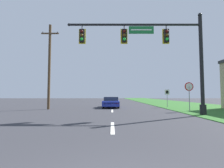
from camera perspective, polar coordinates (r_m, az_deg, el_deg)
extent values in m
cube|color=#2D6626|center=(33.42, 18.41, -5.87)|extent=(10.00, 110.00, 0.04)
cube|color=silver|center=(7.82, 0.14, -13.99)|extent=(0.16, 2.80, 0.01)
cube|color=silver|center=(15.75, 0.05, -8.78)|extent=(0.16, 2.80, 0.01)
cube|color=silver|center=(23.73, 0.02, -7.06)|extent=(0.16, 2.80, 0.01)
cube|color=silver|center=(31.72, 0.00, -6.21)|extent=(0.16, 2.80, 0.01)
cube|color=silver|center=(39.72, -0.01, -5.70)|extent=(0.16, 2.80, 0.01)
cylinder|color=black|center=(13.98, 27.56, -7.43)|extent=(0.44, 0.44, 0.70)
cylinder|color=black|center=(14.11, 27.17, 5.61)|extent=(0.26, 0.26, 7.09)
sphere|color=black|center=(15.13, 26.74, 19.52)|extent=(0.28, 0.28, 0.28)
cylinder|color=black|center=(13.50, 7.36, 18.65)|extent=(9.55, 0.16, 0.16)
sphere|color=black|center=(13.76, -13.91, 18.29)|extent=(0.21, 0.21, 0.21)
cube|color=#196B33|center=(13.42, 9.49, 17.00)|extent=(1.81, 0.06, 0.55)
cube|color=white|center=(13.39, 9.51, 17.05)|extent=(1.52, 0.01, 0.08)
cylinder|color=black|center=(13.51, -9.78, 17.86)|extent=(0.06, 0.06, 0.35)
cube|color=yellow|center=(13.41, -9.71, 15.07)|extent=(0.50, 0.03, 1.11)
cube|color=black|center=(13.28, -9.82, 15.25)|extent=(0.34, 0.24, 0.95)
sphere|color=#4C0F0C|center=(13.25, -9.91, 16.61)|extent=(0.22, 0.22, 0.22)
sphere|color=#51380F|center=(13.15, -9.92, 15.45)|extent=(0.22, 0.22, 0.22)
sphere|color=green|center=(13.06, -9.94, 14.27)|extent=(0.22, 0.22, 0.22)
cylinder|color=black|center=(13.36, 3.94, 18.06)|extent=(0.06, 0.06, 0.35)
cube|color=yellow|center=(13.26, 3.91, 15.24)|extent=(0.50, 0.03, 1.11)
cube|color=black|center=(13.13, 3.95, 15.43)|extent=(0.34, 0.24, 0.95)
sphere|color=#4C0F0C|center=(13.10, 3.99, 16.81)|extent=(0.22, 0.22, 0.22)
sphere|color=#51380F|center=(13.00, 4.00, 15.63)|extent=(0.22, 0.22, 0.22)
sphere|color=green|center=(12.91, 4.00, 14.44)|extent=(0.22, 0.22, 0.22)
cylinder|color=black|center=(13.90, 17.23, 17.34)|extent=(0.06, 0.06, 0.35)
cube|color=yellow|center=(13.80, 17.11, 14.62)|extent=(0.50, 0.03, 1.11)
cube|color=black|center=(13.68, 17.28, 14.79)|extent=(0.34, 0.24, 0.95)
sphere|color=#4C0F0C|center=(13.65, 17.44, 16.11)|extent=(0.22, 0.22, 0.22)
sphere|color=#51380F|center=(13.56, 17.47, 14.98)|extent=(0.22, 0.22, 0.22)
sphere|color=green|center=(13.47, 17.49, 13.83)|extent=(0.22, 0.22, 0.22)
cylinder|color=black|center=(21.78, 1.84, -6.54)|extent=(0.22, 0.64, 0.64)
cylinder|color=black|center=(21.80, -2.39, -6.53)|extent=(0.22, 0.64, 0.64)
cylinder|color=black|center=(18.64, 2.06, -7.02)|extent=(0.22, 0.64, 0.64)
cylinder|color=black|center=(18.67, -2.90, -7.01)|extent=(0.22, 0.64, 0.64)
cube|color=#1E2D9E|center=(20.20, -0.34, -6.25)|extent=(1.87, 4.57, 0.55)
cube|color=#283342|center=(20.29, -0.34, -4.87)|extent=(1.62, 1.93, 0.42)
cube|color=#1E2D9E|center=(20.29, -0.34, -4.36)|extent=(1.59, 1.89, 0.06)
cube|color=#B71414|center=(17.95, -0.46, -6.38)|extent=(1.67, 0.08, 0.14)
cylinder|color=gray|center=(16.75, 23.90, -4.27)|extent=(0.07, 0.07, 2.20)
cylinder|color=red|center=(16.76, 23.81, -0.77)|extent=(0.76, 0.04, 0.76)
cylinder|color=white|center=(16.74, 23.84, -0.77)|extent=(0.61, 0.01, 0.61)
cylinder|color=gray|center=(21.36, 17.54, -4.49)|extent=(0.06, 0.06, 2.00)
cube|color=white|center=(21.36, 17.50, -2.53)|extent=(0.55, 0.04, 0.60)
cube|color=black|center=(21.33, 17.52, -2.53)|extent=(0.31, 0.01, 0.34)
cylinder|color=#4C3823|center=(18.88, -19.83, 5.42)|extent=(0.26, 0.26, 8.64)
cube|color=#4C3823|center=(19.70, -19.60, 15.30)|extent=(1.80, 0.12, 0.12)
cylinder|color=#333338|center=(19.99, -21.70, 15.43)|extent=(0.08, 0.08, 0.12)
cylinder|color=#333338|center=(19.51, -17.44, 15.82)|extent=(0.08, 0.08, 0.12)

